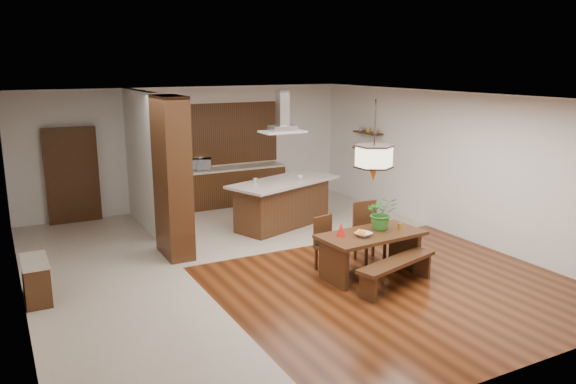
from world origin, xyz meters
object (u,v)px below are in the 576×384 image
foliage_plant (382,213)px  dining_bench (396,274)px  dining_chair_left (330,244)px  fruit_bowl (363,234)px  dining_table (371,244)px  pendant_lantern (374,141)px  island_cup (300,177)px  dining_chair_right (370,233)px  kitchen_island (283,203)px  microwave (201,164)px  range_hood (282,112)px  hallway_console (36,280)px

foliage_plant → dining_bench: bearing=-107.5°
dining_chair_left → fruit_bowl: bearing=-78.7°
dining_table → pendant_lantern: (0.00, 0.00, 1.71)m
dining_table → island_cup: bearing=82.4°
pendant_lantern → foliage_plant: 1.27m
dining_chair_right → foliage_plant: 0.68m
dining_bench → fruit_bowl: 0.81m
dining_bench → kitchen_island: kitchen_island is taller
dining_bench → microwave: bearing=99.3°
dining_bench → foliage_plant: foliage_plant is taller
dining_bench → foliage_plant: bearing=72.5°
dining_chair_left → fruit_bowl: (0.26, -0.59, 0.30)m
range_hood → island_cup: 1.46m
dining_chair_left → foliage_plant: bearing=-40.6°
dining_table → pendant_lantern: size_ratio=1.38×
dining_chair_right → microwave: 5.17m
fruit_bowl → microwave: 5.66m
foliage_plant → range_hood: range_hood is taller
hallway_console → dining_bench: (5.01, -2.12, -0.09)m
range_hood → dining_bench: bearing=-90.0°
dining_chair_left → pendant_lantern: size_ratio=0.70×
hallway_console → dining_chair_right: (5.37, -0.93, 0.21)m
hallway_console → dining_table: (4.97, -1.49, 0.22)m
dining_chair_right → pendant_lantern: bearing=-120.8°
dining_chair_right → pendant_lantern: 1.85m
fruit_bowl → microwave: microwave is taller
kitchen_island → range_hood: (0.00, 0.00, 1.94)m
island_cup → range_hood: bearing=169.3°
hallway_console → dining_table: size_ratio=0.49×
foliage_plant → hallway_console: bearing=165.2°
dining_bench → microwave: size_ratio=3.33×
dining_table → dining_chair_right: dining_chair_right is taller
dining_chair_right → island_cup: island_cup is taller
dining_table → dining_chair_left: 0.69m
dining_chair_right → microwave: size_ratio=2.17×
dining_chair_left → microwave: bearing=83.2°
foliage_plant → microwave: 5.56m
hallway_console → foliage_plant: size_ratio=1.54×
dining_table → hallway_console: bearing=163.3°
pendant_lantern → island_cup: size_ratio=11.49×
pendant_lantern → kitchen_island: size_ratio=0.49×
hallway_console → kitchen_island: 5.30m
dining_table → fruit_bowl: 0.32m
fruit_bowl → kitchen_island: (0.25, 3.30, -0.24)m
dining_chair_left → microwave: microwave is taller
island_cup → microwave: size_ratio=0.24×
fruit_bowl → microwave: size_ratio=0.54×
dining_bench → range_hood: bearing=90.0°
hallway_console → microwave: bearing=45.2°
microwave → dining_table: bearing=-58.9°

